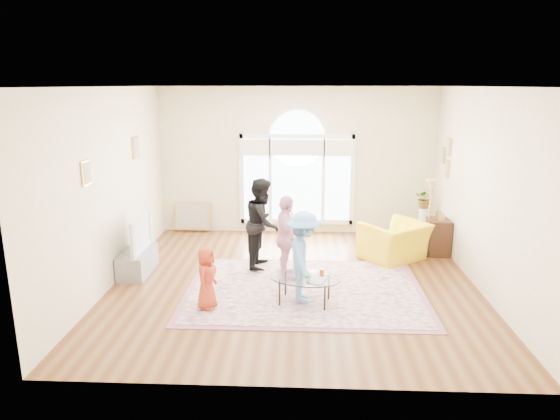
{
  "coord_description": "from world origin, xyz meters",
  "views": [
    {
      "loc": [
        0.13,
        -7.84,
        3.23
      ],
      "look_at": [
        -0.25,
        0.3,
        1.18
      ],
      "focal_mm": 32.0,
      "sensor_mm": 36.0,
      "label": 1
    }
  ],
  "objects_px": {
    "tv_console": "(138,262)",
    "television": "(136,233)",
    "coffee_table": "(305,279)",
    "armchair": "(394,241)",
    "area_rug": "(305,290)"
  },
  "relations": [
    {
      "from": "television",
      "to": "armchair",
      "type": "height_order",
      "value": "television"
    },
    {
      "from": "television",
      "to": "armchair",
      "type": "distance_m",
      "value": 4.72
    },
    {
      "from": "area_rug",
      "to": "coffee_table",
      "type": "distance_m",
      "value": 0.62
    },
    {
      "from": "coffee_table",
      "to": "armchair",
      "type": "distance_m",
      "value": 2.66
    },
    {
      "from": "television",
      "to": "tv_console",
      "type": "bearing_deg",
      "value": 180.0
    },
    {
      "from": "area_rug",
      "to": "tv_console",
      "type": "height_order",
      "value": "tv_console"
    },
    {
      "from": "television",
      "to": "coffee_table",
      "type": "xyz_separation_m",
      "value": [
        2.92,
        -1.12,
        -0.33
      ]
    },
    {
      "from": "tv_console",
      "to": "television",
      "type": "distance_m",
      "value": 0.52
    },
    {
      "from": "tv_console",
      "to": "coffee_table",
      "type": "xyz_separation_m",
      "value": [
        2.93,
        -1.12,
        0.19
      ]
    },
    {
      "from": "television",
      "to": "coffee_table",
      "type": "distance_m",
      "value": 3.14
    },
    {
      "from": "tv_console",
      "to": "television",
      "type": "height_order",
      "value": "television"
    },
    {
      "from": "television",
      "to": "coffee_table",
      "type": "height_order",
      "value": "television"
    },
    {
      "from": "area_rug",
      "to": "armchair",
      "type": "relative_size",
      "value": 3.26
    },
    {
      "from": "television",
      "to": "coffee_table",
      "type": "relative_size",
      "value": 0.92
    },
    {
      "from": "tv_console",
      "to": "television",
      "type": "bearing_deg",
      "value": -0.0
    }
  ]
}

